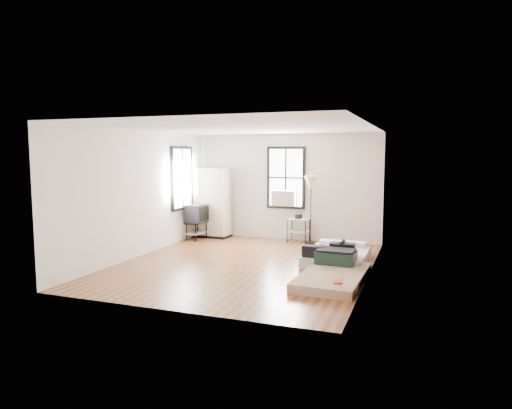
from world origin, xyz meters
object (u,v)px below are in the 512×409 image
at_px(wardrobe, 213,203).
at_px(floor_lamp, 311,186).
at_px(mattress_main, 337,255).
at_px(tv_stand, 197,215).
at_px(mattress_bare, 334,272).
at_px(side_table, 298,223).

xyz_separation_m(wardrobe, floor_lamp, (2.75, 0.00, 0.53)).
distance_m(mattress_main, tv_stand, 4.19).
bearing_deg(tv_stand, floor_lamp, 14.50).
height_order(mattress_main, tv_stand, tv_stand).
distance_m(mattress_main, wardrobe, 4.23).
distance_m(floor_lamp, tv_stand, 3.12).
distance_m(mattress_bare, tv_stand, 4.92).
distance_m(mattress_main, floor_lamp, 2.44).
distance_m(mattress_main, side_table, 2.31).
height_order(mattress_main, wardrobe, wardrobe).
bearing_deg(side_table, wardrobe, -178.34).
relative_size(wardrobe, floor_lamp, 1.10).
bearing_deg(mattress_bare, side_table, 117.47).
relative_size(mattress_main, tv_stand, 1.79).
bearing_deg(wardrobe, floor_lamp, 2.36).
bearing_deg(floor_lamp, tv_stand, -169.68).
xyz_separation_m(side_table, tv_stand, (-2.63, -0.61, 0.17)).
bearing_deg(mattress_bare, mattress_main, 100.12).
bearing_deg(mattress_bare, tv_stand, 150.15).
xyz_separation_m(mattress_main, wardrobe, (-3.75, 1.79, 0.80)).
bearing_deg(tv_stand, side_table, 17.23).
bearing_deg(mattress_bare, wardrobe, 143.63).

